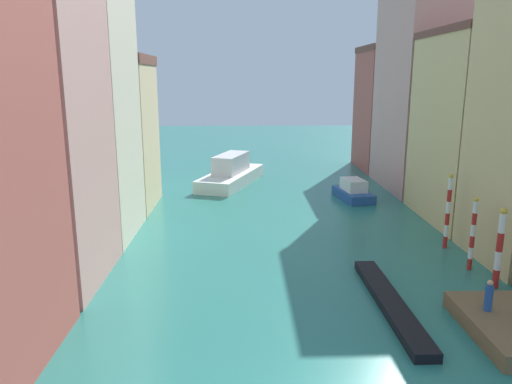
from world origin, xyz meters
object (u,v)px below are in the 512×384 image
(vaporetto_white, at_px, (231,173))
(motorboat_0, at_px, (353,192))
(gondola_black, at_px, (390,302))
(mooring_pole_1, at_px, (473,233))
(mooring_pole_2, at_px, (448,211))
(person_on_dock, at_px, (489,297))
(mooring_pole_0, at_px, (499,247))

(vaporetto_white, xyz_separation_m, motorboat_0, (11.50, -7.13, -0.40))
(gondola_black, xyz_separation_m, motorboat_0, (3.00, 21.86, 0.51))
(mooring_pole_1, distance_m, mooring_pole_2, 3.84)
(mooring_pole_2, relative_size, gondola_black, 0.50)
(person_on_dock, xyz_separation_m, motorboat_0, (-0.83, 23.87, -0.71))
(mooring_pole_1, bearing_deg, gondola_black, -142.74)
(mooring_pole_1, xyz_separation_m, mooring_pole_2, (0.10, 3.82, 0.31))
(vaporetto_white, bearing_deg, mooring_pole_1, -59.07)
(mooring_pole_1, xyz_separation_m, motorboat_0, (-3.10, 17.23, -1.52))
(vaporetto_white, bearing_deg, mooring_pole_0, -61.16)
(mooring_pole_0, height_order, gondola_black, mooring_pole_0)
(vaporetto_white, distance_m, gondola_black, 30.23)
(vaporetto_white, bearing_deg, person_on_dock, -68.32)
(mooring_pole_1, relative_size, motorboat_0, 0.81)
(motorboat_0, bearing_deg, mooring_pole_0, -80.45)
(mooring_pole_1, bearing_deg, vaporetto_white, 120.93)
(person_on_dock, bearing_deg, gondola_black, 152.34)
(mooring_pole_1, xyz_separation_m, vaporetto_white, (-14.60, 24.36, -1.12))
(mooring_pole_1, relative_size, vaporetto_white, 0.36)
(mooring_pole_0, bearing_deg, vaporetto_white, 118.84)
(person_on_dock, height_order, vaporetto_white, vaporetto_white)
(gondola_black, bearing_deg, person_on_dock, -27.66)
(mooring_pole_0, xyz_separation_m, gondola_black, (-6.33, -2.07, -2.07))
(person_on_dock, xyz_separation_m, vaporetto_white, (-12.32, 31.00, -0.31))
(mooring_pole_1, distance_m, vaporetto_white, 28.42)
(person_on_dock, relative_size, mooring_pole_0, 0.33)
(mooring_pole_0, relative_size, mooring_pole_2, 0.89)
(person_on_dock, bearing_deg, mooring_pole_2, 77.22)
(mooring_pole_2, distance_m, vaporetto_white, 25.29)
(gondola_black, bearing_deg, mooring_pole_1, 37.26)
(mooring_pole_0, distance_m, mooring_pole_1, 2.57)
(person_on_dock, distance_m, mooring_pole_0, 4.86)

